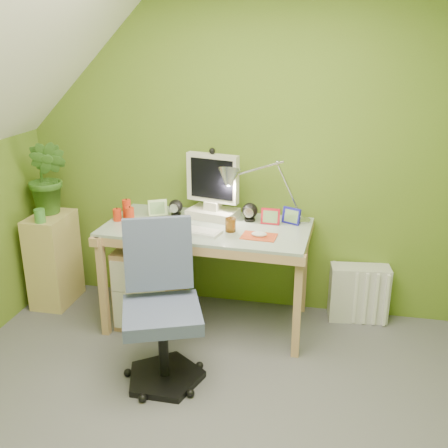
% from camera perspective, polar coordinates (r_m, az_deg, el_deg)
% --- Properties ---
extents(floor, '(3.20, 3.20, 0.01)m').
position_cam_1_polar(floor, '(2.91, -4.42, -22.93)').
color(floor, '#58585D').
rests_on(floor, ground).
extents(wall_back, '(3.20, 0.01, 2.40)m').
position_cam_1_polar(wall_back, '(3.78, 1.90, 8.00)').
color(wall_back, olive).
rests_on(wall_back, floor).
extents(desk, '(1.42, 0.76, 0.75)m').
position_cam_1_polar(desk, '(3.73, -1.80, -5.57)').
color(desk, tan).
rests_on(desk, floor).
extents(monitor, '(0.40, 0.29, 0.50)m').
position_cam_1_polar(monitor, '(3.68, -1.24, 4.43)').
color(monitor, beige).
rests_on(monitor, desk).
extents(speaker_left, '(0.11, 0.11, 0.12)m').
position_cam_1_polar(speaker_left, '(3.78, -5.27, 1.78)').
color(speaker_left, black).
rests_on(speaker_left, desk).
extents(speaker_right, '(0.13, 0.13, 0.13)m').
position_cam_1_polar(speaker_right, '(3.66, 2.83, 1.34)').
color(speaker_right, black).
rests_on(speaker_right, desk).
extents(keyboard, '(0.44, 0.23, 0.02)m').
position_cam_1_polar(keyboard, '(3.48, -3.69, -0.67)').
color(keyboard, silver).
rests_on(keyboard, desk).
extents(mousepad, '(0.23, 0.17, 0.01)m').
position_cam_1_polar(mousepad, '(3.39, 3.83, -1.35)').
color(mousepad, '#C0411E').
rests_on(mousepad, desk).
extents(mouse, '(0.11, 0.07, 0.03)m').
position_cam_1_polar(mouse, '(3.38, 3.84, -1.12)').
color(mouse, silver).
rests_on(mouse, mousepad).
extents(amber_tumbler, '(0.08, 0.08, 0.09)m').
position_cam_1_polar(amber_tumbler, '(3.46, 0.72, -0.10)').
color(amber_tumbler, brown).
rests_on(amber_tumbler, desk).
extents(candle_cluster, '(0.19, 0.17, 0.13)m').
position_cam_1_polar(candle_cluster, '(3.76, -10.76, 1.46)').
color(candle_cluster, red).
rests_on(candle_cluster, desk).
extents(photo_frame_red, '(0.13, 0.02, 0.11)m').
position_cam_1_polar(photo_frame_red, '(3.61, 5.08, 0.83)').
color(photo_frame_red, red).
rests_on(photo_frame_red, desk).
extents(photo_frame_blue, '(0.13, 0.07, 0.11)m').
position_cam_1_polar(photo_frame_blue, '(3.63, 7.34, 0.90)').
color(photo_frame_blue, '#181697').
rests_on(photo_frame_blue, desk).
extents(photo_frame_green, '(0.13, 0.08, 0.12)m').
position_cam_1_polar(photo_frame_green, '(3.80, -7.23, 1.78)').
color(photo_frame_green, '#BBD995').
rests_on(photo_frame_green, desk).
extents(desk_lamp, '(0.63, 0.33, 0.64)m').
position_cam_1_polar(desk_lamp, '(3.59, 5.80, 5.13)').
color(desk_lamp, '#B5B5B9').
rests_on(desk_lamp, desk).
extents(side_ledge, '(0.26, 0.41, 0.71)m').
position_cam_1_polar(side_ledge, '(4.24, -18.02, -3.68)').
color(side_ledge, tan).
rests_on(side_ledge, floor).
extents(potted_plant, '(0.34, 0.29, 0.56)m').
position_cam_1_polar(potted_plant, '(4.08, -18.61, 4.82)').
color(potted_plant, '#376521').
rests_on(potted_plant, side_ledge).
extents(green_cup, '(0.09, 0.09, 0.10)m').
position_cam_1_polar(green_cup, '(3.97, -19.41, 0.85)').
color(green_cup, '#49923D').
rests_on(green_cup, side_ledge).
extents(task_chair, '(0.66, 0.66, 0.91)m').
position_cam_1_polar(task_chair, '(3.09, -6.78, -9.60)').
color(task_chair, '#465074').
rests_on(task_chair, floor).
extents(radiator, '(0.43, 0.21, 0.42)m').
position_cam_1_polar(radiator, '(3.96, 14.45, -7.29)').
color(radiator, silver).
rests_on(radiator, floor).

